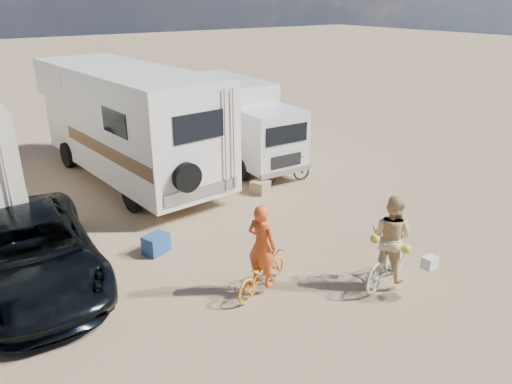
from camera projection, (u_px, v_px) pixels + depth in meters
ground at (254, 264)px, 11.02m from camera, size 140.00×140.00×0.00m
rv_main at (128, 125)px, 15.58m from camera, size 3.41×8.42×3.59m
box_truck at (237, 123)px, 17.35m from camera, size 2.28×6.08×2.87m
dark_suv at (32, 252)px, 10.05m from camera, size 2.86×5.50×1.48m
bike_man at (262, 273)px, 9.89m from camera, size 1.71×1.08×0.85m
bike_woman at (388, 260)px, 10.13m from camera, size 1.87×0.94×1.08m
rider_man at (262, 253)px, 9.72m from camera, size 0.61×0.74×1.74m
rider_woman at (390, 244)px, 9.99m from camera, size 0.88×1.02×1.81m
bike_parked at (285, 169)px, 15.72m from camera, size 1.80×1.01×0.90m
cooler at (156, 244)px, 11.45m from camera, size 0.67×0.58×0.45m
crate at (260, 187)px, 14.95m from camera, size 0.60×0.60×0.38m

